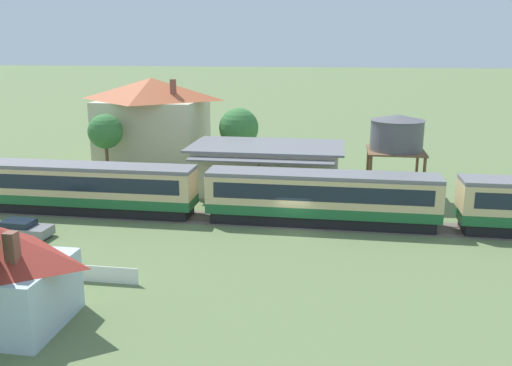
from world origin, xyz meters
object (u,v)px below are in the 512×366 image
passenger_train (205,191)px  parked_car_grey (20,229)px  station_building (267,168)px  yard_tree_1 (105,132)px  station_house_terracotta_roof (153,121)px  water_tower (397,134)px  yard_tree_0 (239,128)px

passenger_train → parked_car_grey: 14.29m
station_building → yard_tree_1: (-17.60, 2.47, 2.73)m
station_house_terracotta_roof → water_tower: size_ratio=1.58×
station_building → passenger_train: bearing=-112.5°
station_house_terracotta_roof → parked_car_grey: station_house_terracotta_roof is taller
yard_tree_1 → parked_car_grey: bearing=-86.4°
station_building → parked_car_grey: station_building is taller
station_building → station_house_terracotta_roof: bearing=147.1°
water_tower → parked_car_grey: (-28.52, -15.39, -5.42)m
station_house_terracotta_roof → parked_car_grey: 26.06m
station_house_terracotta_roof → parked_car_grey: bearing=-93.7°
station_house_terracotta_roof → yard_tree_0: (10.46, -1.20, -0.41)m
water_tower → yard_tree_0: bearing=151.3°
station_building → station_house_terracotta_roof: size_ratio=1.20×
parked_car_grey → water_tower: bearing=29.9°
station_house_terracotta_roof → water_tower: 28.76m
station_building → water_tower: water_tower is taller
water_tower → parked_car_grey: water_tower is taller
yard_tree_1 → station_building: bearing=-8.0°
station_building → yard_tree_0: (-4.34, 8.37, 2.56)m
water_tower → yard_tree_0: size_ratio=1.10×
station_building → station_house_terracotta_roof: (-14.80, 9.56, 2.96)m
passenger_train → yard_tree_1: bearing=139.1°
parked_car_grey → yard_tree_1: (-1.16, 18.50, 4.41)m
station_house_terracotta_roof → passenger_train: bearing=-60.1°
yard_tree_0 → yard_tree_1: bearing=-156.0°
station_building → water_tower: (12.07, -0.64, 3.74)m
station_house_terracotta_roof → water_tower: (26.88, -10.20, 0.77)m
parked_car_grey → yard_tree_1: bearing=95.2°
passenger_train → parked_car_grey: size_ratio=16.59×
passenger_train → yard_tree_1: yard_tree_1 is taller
station_house_terracotta_roof → yard_tree_1: 7.63m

